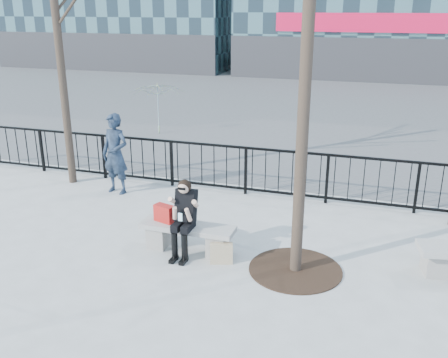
% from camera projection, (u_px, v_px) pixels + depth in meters
% --- Properties ---
extents(ground, '(120.00, 120.00, 0.00)m').
position_uv_depth(ground, '(188.00, 251.00, 8.68)').
color(ground, gray).
rests_on(ground, ground).
extents(street_surface, '(60.00, 23.00, 0.01)m').
position_uv_depth(street_surface, '(314.00, 102.00, 22.16)').
color(street_surface, '#474747').
rests_on(street_surface, ground).
extents(railing, '(14.00, 0.06, 1.10)m').
position_uv_depth(railing, '(237.00, 170.00, 11.20)').
color(railing, black).
rests_on(railing, ground).
extents(tree_grate, '(1.50, 1.50, 0.02)m').
position_uv_depth(tree_grate, '(295.00, 269.00, 8.03)').
color(tree_grate, black).
rests_on(tree_grate, ground).
extents(bench_main, '(1.65, 0.46, 0.49)m').
position_uv_depth(bench_main, '(188.00, 235.00, 8.58)').
color(bench_main, slate).
rests_on(bench_main, ground).
extents(seated_woman, '(0.50, 0.64, 1.34)m').
position_uv_depth(seated_woman, '(184.00, 219.00, 8.32)').
color(seated_woman, black).
rests_on(seated_woman, ground).
extents(handbag, '(0.40, 0.27, 0.30)m').
position_uv_depth(handbag, '(164.00, 213.00, 8.61)').
color(handbag, '#B11915').
rests_on(handbag, bench_main).
extents(shopping_bag, '(0.39, 0.24, 0.35)m').
position_uv_depth(shopping_bag, '(222.00, 253.00, 8.21)').
color(shopping_bag, '#CFB493').
rests_on(shopping_bag, ground).
extents(standing_man, '(0.72, 0.53, 1.82)m').
position_uv_depth(standing_man, '(115.00, 154.00, 11.13)').
color(standing_man, black).
rests_on(standing_man, ground).
extents(vendor_umbrella, '(2.16, 2.19, 1.69)m').
position_uv_depth(vendor_umbrella, '(158.00, 109.00, 16.37)').
color(vendor_umbrella, '#CFDC31').
rests_on(vendor_umbrella, ground).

